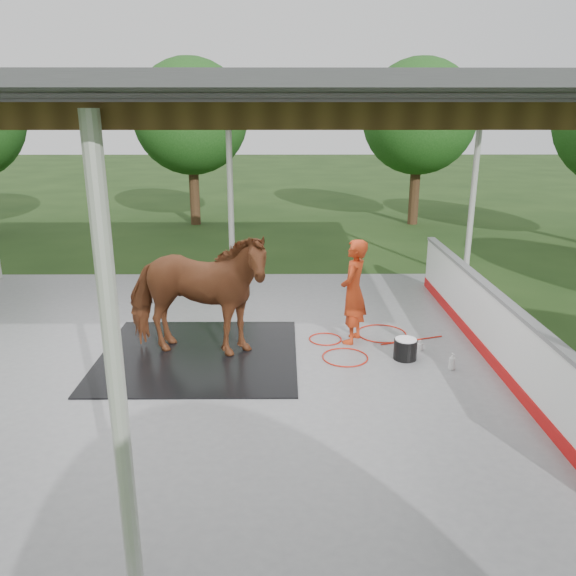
{
  "coord_description": "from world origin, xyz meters",
  "views": [
    {
      "loc": [
        1.26,
        -8.5,
        3.86
      ],
      "look_at": [
        1.32,
        0.43,
        1.1
      ],
      "focal_mm": 35.0,
      "sensor_mm": 36.0,
      "label": 1
    }
  ],
  "objects_px": {
    "wash_bucket": "(405,349)",
    "dasher_board": "(490,325)",
    "horse": "(196,294)",
    "handler": "(353,292)"
  },
  "relations": [
    {
      "from": "handler",
      "to": "wash_bucket",
      "type": "height_order",
      "value": "handler"
    },
    {
      "from": "wash_bucket",
      "to": "handler",
      "type": "bearing_deg",
      "value": 135.74
    },
    {
      "from": "horse",
      "to": "handler",
      "type": "height_order",
      "value": "horse"
    },
    {
      "from": "dasher_board",
      "to": "horse",
      "type": "bearing_deg",
      "value": 179.33
    },
    {
      "from": "handler",
      "to": "dasher_board",
      "type": "bearing_deg",
      "value": 96.11
    },
    {
      "from": "handler",
      "to": "wash_bucket",
      "type": "xyz_separation_m",
      "value": [
        0.78,
        -0.76,
        -0.73
      ]
    },
    {
      "from": "dasher_board",
      "to": "horse",
      "type": "distance_m",
      "value": 4.79
    },
    {
      "from": "handler",
      "to": "wash_bucket",
      "type": "bearing_deg",
      "value": 68.79
    },
    {
      "from": "wash_bucket",
      "to": "dasher_board",
      "type": "bearing_deg",
      "value": 4.28
    },
    {
      "from": "dasher_board",
      "to": "handler",
      "type": "xyz_separation_m",
      "value": [
        -2.16,
        0.66,
        0.37
      ]
    }
  ]
}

